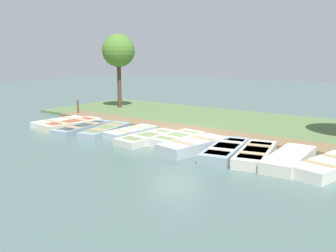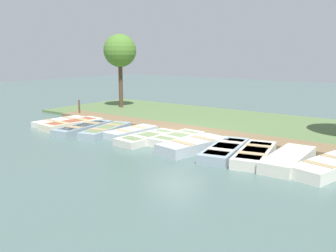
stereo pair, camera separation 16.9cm
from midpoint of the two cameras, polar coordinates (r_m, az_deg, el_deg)
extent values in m
plane|color=#4C6660|center=(17.73, 1.02, -1.81)|extent=(80.00, 80.00, 0.00)
cube|color=#567042|center=(21.91, 8.59, 0.73)|extent=(8.00, 24.00, 0.15)
cube|color=brown|center=(18.87, 3.54, -0.74)|extent=(1.60, 18.82, 0.19)
cube|color=silver|center=(21.88, -16.53, 0.59)|extent=(3.01, 1.08, 0.30)
cube|color=#994C33|center=(21.86, -16.55, 0.95)|extent=(2.46, 0.85, 0.02)
cube|color=tan|center=(21.54, -17.78, 0.80)|extent=(0.33, 0.90, 0.03)
cube|color=tan|center=(22.18, -15.37, 1.22)|extent=(0.33, 0.90, 0.03)
cube|color=beige|center=(20.81, -14.78, 0.25)|extent=(3.42, 1.43, 0.36)
cube|color=#994C33|center=(20.78, -14.81, 0.70)|extent=(2.80, 1.13, 0.03)
cube|color=tan|center=(20.43, -16.27, 0.53)|extent=(0.42, 1.11, 0.03)
cube|color=tan|center=(21.13, -13.40, 1.01)|extent=(0.42, 1.11, 0.03)
cube|color=#8C9EA8|center=(19.72, -13.09, -0.32)|extent=(3.64, 1.49, 0.32)
cube|color=#6B7F51|center=(19.69, -13.10, 0.10)|extent=(2.98, 1.18, 0.03)
cube|color=tan|center=(19.20, -14.44, -0.16)|extent=(0.47, 1.00, 0.03)
cube|color=tan|center=(20.18, -11.84, 0.49)|extent=(0.47, 1.00, 0.03)
cube|color=#8C9EA8|center=(18.79, -9.73, -0.70)|extent=(3.54, 1.77, 0.34)
cube|color=#6B7F51|center=(18.76, -9.75, -0.23)|extent=(2.90, 1.42, 0.03)
cube|color=tan|center=(18.22, -10.83, -0.52)|extent=(0.55, 0.96, 0.03)
cube|color=tan|center=(19.29, -8.74, 0.19)|extent=(0.55, 0.96, 0.03)
cube|color=#B2BCC1|center=(18.32, -5.97, -0.94)|extent=(2.86, 1.17, 0.32)
cube|color=#4C709E|center=(18.29, -5.98, -0.49)|extent=(2.34, 0.91, 0.03)
cube|color=tan|center=(17.92, -7.18, -0.67)|extent=(0.33, 0.96, 0.03)
cube|color=tan|center=(18.66, -4.82, -0.16)|extent=(0.33, 0.96, 0.03)
cube|color=beige|center=(17.04, -3.31, -1.83)|extent=(3.27, 1.48, 0.31)
cube|color=#6B7F51|center=(17.01, -3.31, -1.37)|extent=(2.68, 1.17, 0.02)
cube|color=beige|center=(16.59, -4.78, -1.62)|extent=(0.41, 1.13, 0.03)
cube|color=beige|center=(17.42, -1.92, -0.97)|extent=(0.41, 1.13, 0.03)
cube|color=silver|center=(16.72, 1.12, -1.96)|extent=(2.76, 1.41, 0.37)
cube|color=#6B7F51|center=(16.68, 1.12, -1.40)|extent=(2.26, 1.11, 0.03)
cube|color=beige|center=(16.29, -0.02, -1.59)|extent=(0.35, 1.12, 0.03)
cube|color=beige|center=(17.06, 2.21, -1.03)|extent=(0.35, 1.12, 0.03)
cube|color=#B2BCC1|center=(15.44, 3.58, -2.97)|extent=(3.32, 1.80, 0.42)
cube|color=#4C709E|center=(15.39, 3.58, -2.28)|extent=(2.72, 1.43, 0.03)
cube|color=tan|center=(14.97, 2.01, -2.53)|extent=(0.52, 1.18, 0.03)
cube|color=tan|center=(15.82, 5.08, -1.83)|extent=(0.52, 1.18, 0.03)
cube|color=#8C9EA8|center=(15.01, 8.48, -3.63)|extent=(3.68, 1.78, 0.35)
cube|color=beige|center=(14.97, 8.50, -3.04)|extent=(3.01, 1.42, 0.03)
cube|color=beige|center=(14.34, 7.74, -3.54)|extent=(0.55, 1.07, 0.03)
cube|color=beige|center=(15.59, 9.21, -2.40)|extent=(0.55, 1.07, 0.03)
cube|color=beige|center=(14.51, 12.85, -4.23)|extent=(3.48, 1.79, 0.38)
cube|color=#4C709E|center=(14.46, 12.88, -3.56)|extent=(2.85, 1.42, 0.03)
cube|color=tan|center=(13.86, 12.39, -4.06)|extent=(0.54, 1.05, 0.03)
cube|color=tan|center=(15.06, 13.35, -2.89)|extent=(0.54, 1.05, 0.03)
cube|color=beige|center=(14.13, 17.66, -4.83)|extent=(3.36, 1.20, 0.41)
cube|color=beige|center=(14.08, 17.71, -4.09)|extent=(2.75, 0.94, 0.03)
cube|color=beige|center=(13.48, 16.93, -4.57)|extent=(0.37, 1.01, 0.03)
cube|color=beige|center=(14.66, 18.43, -3.42)|extent=(0.37, 1.01, 0.03)
cube|color=silver|center=(13.67, 22.93, -5.72)|extent=(3.27, 1.82, 0.41)
cube|color=teal|center=(13.62, 22.99, -4.96)|extent=(2.67, 1.45, 0.03)
cube|color=tan|center=(13.11, 21.84, -5.35)|extent=(0.54, 1.09, 0.03)
cylinder|color=brown|center=(24.50, -13.74, 2.61)|extent=(0.11, 0.11, 0.97)
sphere|color=brown|center=(24.43, -13.80, 3.78)|extent=(0.10, 0.10, 0.10)
cylinder|color=#4C3828|center=(26.85, -7.61, 6.25)|extent=(0.29, 0.29, 3.50)
sphere|color=#4C7A2D|center=(26.76, -7.74, 11.33)|extent=(2.28, 2.28, 2.28)
camera|label=1|loc=(0.08, -90.28, -0.05)|focal=40.00mm
camera|label=2|loc=(0.08, 89.72, 0.05)|focal=40.00mm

